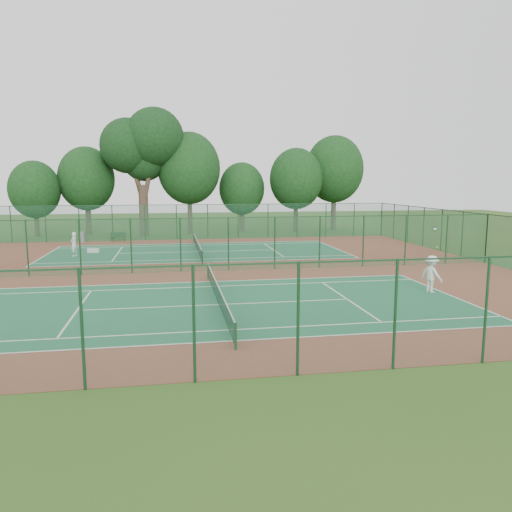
{
  "coord_description": "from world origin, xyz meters",
  "views": [
    {
      "loc": [
        -2.12,
        -31.94,
        5.84
      ],
      "look_at": [
        2.6,
        -4.45,
        1.6
      ],
      "focal_mm": 35.0,
      "sensor_mm": 36.0,
      "label": 1
    }
  ],
  "objects_px": {
    "player_far": "(74,244)",
    "trash_bin": "(82,237)",
    "player_near": "(432,274)",
    "kit_bag": "(93,250)",
    "big_tree": "(143,145)",
    "bench": "(118,237)"
  },
  "relations": [
    {
      "from": "player_far",
      "to": "trash_bin",
      "type": "xyz_separation_m",
      "value": [
        -0.91,
        9.22,
        -0.44
      ]
    },
    {
      "from": "player_near",
      "to": "player_far",
      "type": "bearing_deg",
      "value": 28.89
    },
    {
      "from": "kit_bag",
      "to": "big_tree",
      "type": "relative_size",
      "value": 0.07
    },
    {
      "from": "player_near",
      "to": "big_tree",
      "type": "bearing_deg",
      "value": 4.5
    },
    {
      "from": "kit_bag",
      "to": "trash_bin",
      "type": "bearing_deg",
      "value": 114.72
    },
    {
      "from": "player_near",
      "to": "big_tree",
      "type": "height_order",
      "value": "big_tree"
    },
    {
      "from": "player_far",
      "to": "trash_bin",
      "type": "height_order",
      "value": "player_far"
    },
    {
      "from": "trash_bin",
      "to": "kit_bag",
      "type": "relative_size",
      "value": 1.11
    },
    {
      "from": "player_near",
      "to": "player_far",
      "type": "distance_m",
      "value": 26.4
    },
    {
      "from": "bench",
      "to": "big_tree",
      "type": "relative_size",
      "value": 0.11
    },
    {
      "from": "player_far",
      "to": "kit_bag",
      "type": "height_order",
      "value": "player_far"
    },
    {
      "from": "bench",
      "to": "kit_bag",
      "type": "distance_m",
      "value": 7.46
    },
    {
      "from": "trash_bin",
      "to": "kit_bag",
      "type": "xyz_separation_m",
      "value": [
        2.03,
        -7.28,
        -0.34
      ]
    },
    {
      "from": "bench",
      "to": "player_far",
      "type": "bearing_deg",
      "value": -116.66
    },
    {
      "from": "big_tree",
      "to": "trash_bin",
      "type": "bearing_deg",
      "value": -136.6
    },
    {
      "from": "trash_bin",
      "to": "kit_bag",
      "type": "distance_m",
      "value": 7.56
    },
    {
      "from": "player_far",
      "to": "bench",
      "type": "bearing_deg",
      "value": -172.85
    },
    {
      "from": "bench",
      "to": "kit_bag",
      "type": "height_order",
      "value": "bench"
    },
    {
      "from": "player_near",
      "to": "big_tree",
      "type": "xyz_separation_m",
      "value": [
        -16.08,
        30.81,
        8.47
      ]
    },
    {
      "from": "kit_bag",
      "to": "big_tree",
      "type": "xyz_separation_m",
      "value": [
        3.59,
        12.6,
        9.28
      ]
    },
    {
      "from": "player_near",
      "to": "bench",
      "type": "relative_size",
      "value": 1.27
    },
    {
      "from": "kit_bag",
      "to": "bench",
      "type": "bearing_deg",
      "value": 89.56
    }
  ]
}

